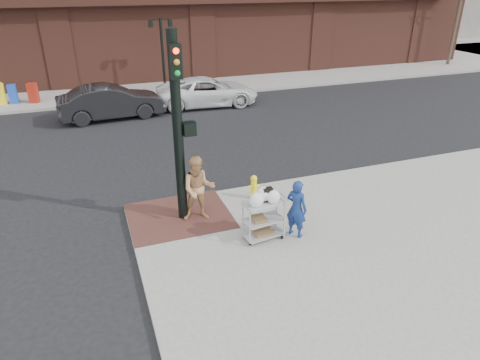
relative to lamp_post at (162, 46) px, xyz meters
name	(u,v)px	position (x,y,z in m)	size (l,w,h in m)	color
ground	(209,232)	(-2.00, -16.00, -2.62)	(220.00, 220.00, 0.00)	black
sidewalk_far	(239,45)	(10.50, 16.00, -2.54)	(65.00, 36.00, 0.15)	gray
brick_curb_ramp	(179,216)	(-2.60, -15.10, -2.46)	(2.80, 2.40, 0.01)	#4D2A24
lamp_post	(162,46)	(0.00, 0.00, 0.00)	(1.32, 0.22, 4.00)	black
traffic_signal_pole	(179,125)	(-2.48, -15.23, 0.21)	(0.61, 0.51, 5.00)	black
woman_blue	(296,208)	(0.01, -17.09, -1.69)	(0.57, 0.37, 1.55)	navy
pedestrian_tan	(199,189)	(-2.09, -15.45, -1.55)	(0.89, 0.70, 1.84)	tan
sedan_dark	(111,102)	(-3.46, -4.49, -1.81)	(1.72, 4.92, 1.62)	black
minivan_white	(208,92)	(1.54, -3.81, -1.88)	(2.45, 5.31, 1.48)	white
utility_cart	(264,216)	(-0.82, -16.94, -1.84)	(1.07, 0.69, 1.39)	#9A9A9F
fire_hydrant	(254,187)	(-0.24, -14.83, -2.08)	(0.35, 0.25, 0.75)	#FCF115
newsbox_red	(33,93)	(-7.15, -0.64, -1.95)	(0.44, 0.39, 1.04)	#A22012
newsbox_yellow	(0,94)	(-8.77, -0.36, -1.92)	(0.46, 0.42, 1.10)	yellow
newsbox_blue	(13,94)	(-8.15, -0.43, -1.97)	(0.41, 0.38, 0.99)	blue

